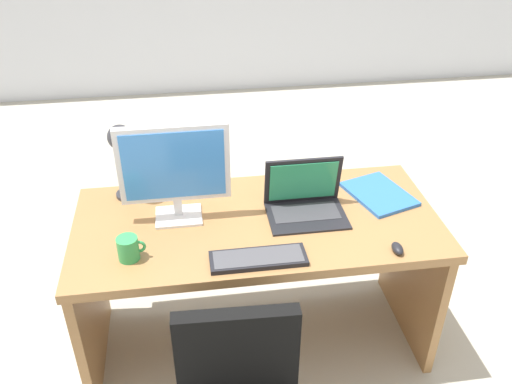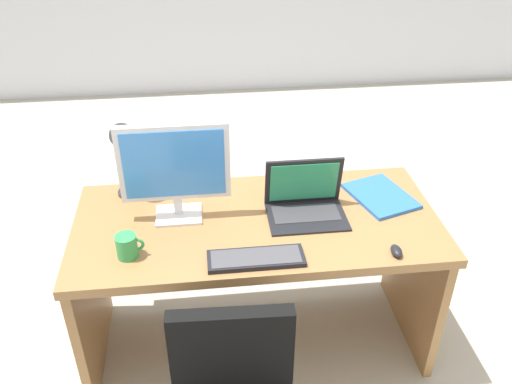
{
  "view_description": "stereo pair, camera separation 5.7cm",
  "coord_description": "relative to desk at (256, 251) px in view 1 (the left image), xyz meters",
  "views": [
    {
      "loc": [
        -0.28,
        -1.9,
        2.13
      ],
      "look_at": [
        0.0,
        0.04,
        0.87
      ],
      "focal_mm": 38.03,
      "sensor_mm": 36.0,
      "label": 1
    },
    {
      "loc": [
        -0.23,
        -1.91,
        2.13
      ],
      "look_at": [
        0.0,
        0.04,
        0.87
      ],
      "focal_mm": 38.03,
      "sensor_mm": 36.0,
      "label": 2
    }
  ],
  "objects": [
    {
      "name": "coffee_mug",
      "position": [
        -0.54,
        -0.23,
        0.26
      ],
      "size": [
        0.11,
        0.08,
        0.1
      ],
      "color": "green",
      "rests_on": "desk"
    },
    {
      "name": "monitor",
      "position": [
        -0.34,
        0.02,
        0.46
      ],
      "size": [
        0.46,
        0.16,
        0.44
      ],
      "color": "silver",
      "rests_on": "desk"
    },
    {
      "name": "book",
      "position": [
        0.59,
        0.07,
        0.22
      ],
      "size": [
        0.32,
        0.37,
        0.02
      ],
      "color": "blue",
      "rests_on": "desk"
    },
    {
      "name": "keyboard",
      "position": [
        -0.04,
        -0.32,
        0.22
      ],
      "size": [
        0.38,
        0.13,
        0.02
      ],
      "color": "black",
      "rests_on": "desk"
    },
    {
      "name": "desk_lamp",
      "position": [
        -0.56,
        0.21,
        0.48
      ],
      "size": [
        0.12,
        0.14,
        0.37
      ],
      "color": "#2D2D33",
      "rests_on": "desk"
    },
    {
      "name": "desk",
      "position": [
        0.0,
        0.0,
        0.0
      ],
      "size": [
        1.59,
        0.74,
        0.75
      ],
      "color": "#9E7042",
      "rests_on": "ground"
    },
    {
      "name": "mouse",
      "position": [
        0.52,
        -0.34,
        0.23
      ],
      "size": [
        0.04,
        0.08,
        0.03
      ],
      "color": "black",
      "rests_on": "desk"
    },
    {
      "name": "laptop",
      "position": [
        0.22,
        0.0,
        0.28
      ],
      "size": [
        0.34,
        0.25,
        0.24
      ],
      "color": "black",
      "rests_on": "desk"
    },
    {
      "name": "ground",
      "position": [
        0.0,
        1.46,
        -0.54
      ],
      "size": [
        12.0,
        12.0,
        0.0
      ],
      "primitive_type": "plane",
      "color": "#B7B2A3"
    }
  ]
}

